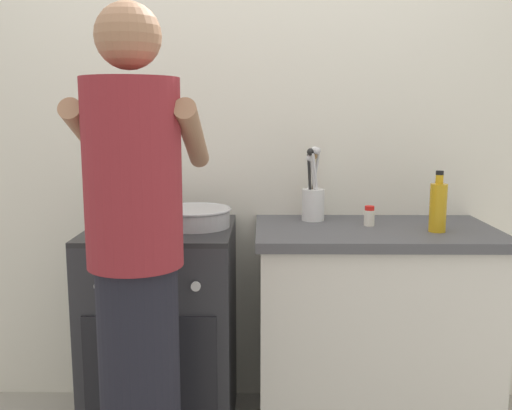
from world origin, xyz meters
TOP-DOWN VIEW (x-y plane):
  - back_wall at (0.20, 0.50)m, footprint 3.20×0.10m
  - countertop at (0.55, 0.15)m, footprint 1.00×0.60m
  - stove_range at (-0.35, 0.15)m, footprint 0.60×0.62m
  - pot at (-0.49, 0.15)m, footprint 0.27×0.20m
  - mixing_bowl at (-0.21, 0.16)m, footprint 0.31×0.31m
  - utensil_crock at (0.30, 0.31)m, footprint 0.10×0.10m
  - spice_bottle at (0.53, 0.19)m, footprint 0.04×0.04m
  - oil_bottle at (0.78, 0.07)m, footprint 0.07×0.07m
  - person at (-0.32, -0.45)m, footprint 0.41×0.50m

SIDE VIEW (x-z plane):
  - stove_range at x=-0.35m, z-range 0.00..0.90m
  - countertop at x=0.55m, z-range 0.00..0.90m
  - person at x=-0.32m, z-range 0.01..1.71m
  - spice_bottle at x=0.53m, z-range 0.90..0.98m
  - mixing_bowl at x=-0.21m, z-range 0.90..0.99m
  - pot at x=-0.49m, z-range 0.90..1.01m
  - oil_bottle at x=0.78m, z-range 0.88..1.13m
  - utensil_crock at x=0.30m, z-range 0.84..1.17m
  - back_wall at x=0.20m, z-range 0.00..2.50m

